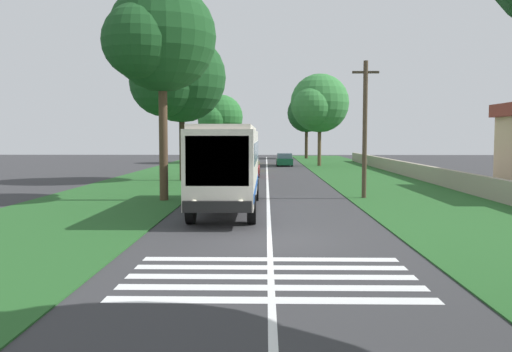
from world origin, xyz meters
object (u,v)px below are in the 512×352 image
roadside_tree_right_1 (318,105)px  utility_pole (365,127)px  coach_bus (228,162)px  trailing_car_2 (284,160)px  trailing_car_3 (250,158)px  roadside_tree_left_2 (219,118)px  roadside_tree_right_0 (306,114)px  roadside_tree_left_1 (178,80)px  trailing_car_0 (249,169)px  trailing_car_1 (250,164)px  roadside_tree_left_0 (160,41)px

roadside_tree_right_1 → utility_pole: (-31.54, 0.58, -3.02)m
coach_bus → trailing_car_2: (36.19, -3.78, -1.48)m
trailing_car_2 → trailing_car_3: bearing=36.9°
coach_bus → utility_pole: bearing=-56.8°
roadside_tree_left_2 → roadside_tree_right_0: bearing=-40.6°
roadside_tree_left_1 → trailing_car_3: bearing=-9.8°
trailing_car_0 → roadside_tree_left_2: bearing=10.9°
trailing_car_3 → roadside_tree_right_0: 17.66m
trailing_car_1 → roadside_tree_left_2: (15.37, 4.22, 4.89)m
trailing_car_1 → trailing_car_2: 9.65m
roadside_tree_left_1 → roadside_tree_right_1: (20.56, -12.27, -0.61)m
trailing_car_3 → roadside_tree_left_0: size_ratio=0.39×
trailing_car_2 → trailing_car_0: bearing=167.8°
roadside_tree_right_1 → roadside_tree_right_0: bearing=-0.3°
coach_bus → roadside_tree_right_1: (36.05, -7.49, 4.66)m
trailing_car_3 → trailing_car_2: bearing=-143.1°
trailing_car_0 → roadside_tree_left_2: (22.65, 4.36, 4.89)m
trailing_car_0 → roadside_tree_right_1: roadside_tree_right_1 is taller
coach_bus → trailing_car_3: bearing=0.4°
roadside_tree_left_2 → roadside_tree_right_1: 13.36m
roadside_tree_left_1 → utility_pole: roadside_tree_left_1 is taller
roadside_tree_right_0 → roadside_tree_right_1: size_ratio=0.94×
trailing_car_0 → roadside_tree_right_1: (16.09, -7.21, 6.14)m
roadside_tree_left_0 → roadside_tree_right_0: 54.05m
roadside_tree_left_1 → trailing_car_0: bearing=-48.6°
roadside_tree_right_1 → roadside_tree_left_2: bearing=60.4°
trailing_car_2 → roadside_tree_left_1: bearing=157.5°
roadside_tree_left_0 → roadside_tree_left_2: roadside_tree_left_0 is taller
trailing_car_1 → roadside_tree_left_2: roadside_tree_left_2 is taller
coach_bus → utility_pole: (4.51, -6.91, 1.64)m
trailing_car_0 → utility_pole: size_ratio=0.60×
roadside_tree_left_0 → utility_pole: bearing=-83.9°
trailing_car_1 → trailing_car_3: same height
roadside_tree_left_1 → trailing_car_2: bearing=-22.5°
coach_bus → roadside_tree_left_0: (3.38, 3.68, 5.94)m
roadside_tree_left_1 → roadside_tree_right_1: roadside_tree_left_1 is taller
roadside_tree_right_1 → roadside_tree_left_1: bearing=149.2°
trailing_car_0 → trailing_car_1: same height
roadside_tree_right_0 → utility_pole: size_ratio=1.33×
roadside_tree_left_0 → roadside_tree_left_1: roadside_tree_left_0 is taller
roadside_tree_left_0 → trailing_car_1: bearing=-9.1°
roadside_tree_right_0 → roadside_tree_right_1: bearing=179.7°
roadside_tree_left_0 → utility_pole: 11.48m
roadside_tree_left_1 → utility_pole: bearing=-133.2°
trailing_car_2 → roadside_tree_right_1: 7.17m
coach_bus → trailing_car_3: size_ratio=2.60×
roadside_tree_left_2 → utility_pole: (-38.11, -10.99, -1.77)m
roadside_tree_right_0 → trailing_car_3: bearing=151.8°
trailing_car_2 → roadside_tree_left_1: (-20.69, 8.56, 6.75)m
trailing_car_1 → trailing_car_0: bearing=-178.9°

